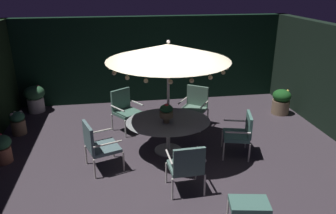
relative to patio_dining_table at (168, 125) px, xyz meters
The scene contains 15 objects.
ground_plane 0.68m from the patio_dining_table, 82.27° to the right, with size 8.56×7.71×0.02m, color #3C333B.
hedge_backdrop_rear 3.53m from the patio_dining_table, 89.46° to the left, with size 8.56×0.30×2.59m, color black.
patio_dining_table is the anchor object (origin of this frame).
patio_umbrella 1.60m from the patio_dining_table, 67.99° to the right, with size 2.53×2.53×2.47m.
centerpiece_planter 0.38m from the patio_dining_table, 120.11° to the right, with size 0.29×0.29×0.43m.
patio_chair_north 1.58m from the patio_dining_table, 124.71° to the left, with size 0.83×0.82×1.04m.
patio_chair_northeast 1.58m from the patio_dining_table, 160.89° to the right, with size 0.79×0.81×1.02m.
patio_chair_east 1.57m from the patio_dining_table, 87.36° to the right, with size 0.64×0.59×0.97m.
patio_chair_southeast 1.57m from the patio_dining_table, 15.02° to the right, with size 0.71×0.76×0.95m.
patio_chair_south 1.58m from the patio_dining_table, 54.65° to the left, with size 0.86×0.85×1.02m.
ottoman_footrest 2.69m from the patio_dining_table, 71.74° to the right, with size 0.66×0.49×0.44m.
potted_plant_right_near 4.50m from the patio_dining_table, 139.41° to the left, with size 0.58×0.58×0.77m.
potted_plant_back_center 3.90m from the patio_dining_table, 25.14° to the left, with size 0.51×0.51×0.71m.
potted_plant_back_right 3.82m from the patio_dining_table, 157.75° to the left, with size 0.35×0.35×0.58m.
potted_plant_front_corner 3.51m from the patio_dining_table, behind, with size 0.42×0.42×0.61m.
Camera 1 is at (-1.06, -6.11, 3.58)m, focal length 34.67 mm.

